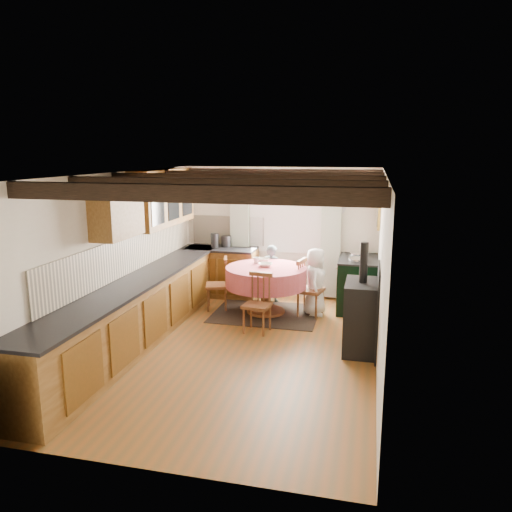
% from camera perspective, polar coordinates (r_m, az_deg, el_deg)
% --- Properties ---
extents(floor, '(3.60, 5.50, 0.00)m').
position_cam_1_polar(floor, '(6.96, -1.54, -10.66)').
color(floor, '#935621').
rests_on(floor, ground).
extents(ceiling, '(3.60, 5.50, 0.00)m').
position_cam_1_polar(ceiling, '(6.43, -1.67, 9.50)').
color(ceiling, white).
rests_on(ceiling, ground).
extents(wall_back, '(3.60, 0.00, 2.40)m').
position_cam_1_polar(wall_back, '(9.22, 2.79, 2.76)').
color(wall_back, silver).
rests_on(wall_back, ground).
extents(wall_front, '(3.60, 0.00, 2.40)m').
position_cam_1_polar(wall_front, '(4.11, -11.64, -9.42)').
color(wall_front, silver).
rests_on(wall_front, ground).
extents(wall_left, '(0.00, 5.50, 2.40)m').
position_cam_1_polar(wall_left, '(7.25, -15.48, -0.21)').
color(wall_left, silver).
rests_on(wall_left, ground).
extents(wall_right, '(0.00, 5.50, 2.40)m').
position_cam_1_polar(wall_right, '(6.38, 14.23, -1.80)').
color(wall_right, silver).
rests_on(wall_right, ground).
extents(beam_a, '(3.60, 0.16, 0.16)m').
position_cam_1_polar(beam_a, '(4.53, -8.24, 7.17)').
color(beam_a, black).
rests_on(beam_a, ceiling).
extents(beam_b, '(3.60, 0.16, 0.16)m').
position_cam_1_polar(beam_b, '(5.47, -4.39, 8.08)').
color(beam_b, black).
rests_on(beam_b, ceiling).
extents(beam_c, '(3.60, 0.16, 0.16)m').
position_cam_1_polar(beam_c, '(6.43, -1.66, 8.69)').
color(beam_c, black).
rests_on(beam_c, ceiling).
extents(beam_d, '(3.60, 0.16, 0.16)m').
position_cam_1_polar(beam_d, '(7.40, 0.36, 9.14)').
color(beam_d, black).
rests_on(beam_d, ceiling).
extents(beam_e, '(3.60, 0.16, 0.16)m').
position_cam_1_polar(beam_e, '(8.38, 1.92, 9.47)').
color(beam_e, black).
rests_on(beam_e, ceiling).
extents(splash_left, '(0.02, 4.50, 0.55)m').
position_cam_1_polar(splash_left, '(7.50, -14.25, 0.25)').
color(splash_left, beige).
rests_on(splash_left, wall_left).
extents(splash_back, '(1.40, 0.02, 0.55)m').
position_cam_1_polar(splash_back, '(9.44, -3.22, 2.97)').
color(splash_back, beige).
rests_on(splash_back, wall_back).
extents(base_cabinet_left, '(0.60, 5.30, 0.88)m').
position_cam_1_polar(base_cabinet_left, '(7.31, -13.07, -6.16)').
color(base_cabinet_left, olive).
rests_on(base_cabinet_left, floor).
extents(base_cabinet_back, '(1.30, 0.60, 0.88)m').
position_cam_1_polar(base_cabinet_back, '(9.34, -3.94, -1.90)').
color(base_cabinet_back, olive).
rests_on(base_cabinet_back, floor).
extents(worktop_left, '(0.64, 5.30, 0.04)m').
position_cam_1_polar(worktop_left, '(7.18, -13.10, -2.68)').
color(worktop_left, black).
rests_on(worktop_left, base_cabinet_left).
extents(worktop_back, '(1.30, 0.64, 0.04)m').
position_cam_1_polar(worktop_back, '(9.22, -4.02, 0.85)').
color(worktop_back, black).
rests_on(worktop_back, base_cabinet_back).
extents(wall_cabinet_glass, '(0.34, 1.80, 0.90)m').
position_cam_1_polar(wall_cabinet_glass, '(8.13, -10.66, 6.65)').
color(wall_cabinet_glass, olive).
rests_on(wall_cabinet_glass, wall_left).
extents(wall_cabinet_solid, '(0.34, 0.90, 0.70)m').
position_cam_1_polar(wall_cabinet_solid, '(6.80, -15.75, 4.96)').
color(wall_cabinet_solid, olive).
rests_on(wall_cabinet_solid, wall_left).
extents(window_frame, '(1.34, 0.03, 1.54)m').
position_cam_1_polar(window_frame, '(9.14, 3.42, 5.20)').
color(window_frame, white).
rests_on(window_frame, wall_back).
extents(window_pane, '(1.20, 0.01, 1.40)m').
position_cam_1_polar(window_pane, '(9.14, 3.43, 5.21)').
color(window_pane, white).
rests_on(window_pane, wall_back).
extents(curtain_left, '(0.35, 0.10, 2.10)m').
position_cam_1_polar(curtain_left, '(9.31, -1.87, 2.23)').
color(curtain_left, '#88A77F').
rests_on(curtain_left, wall_back).
extents(curtain_right, '(0.35, 0.10, 2.10)m').
position_cam_1_polar(curtain_right, '(9.02, 8.61, 1.79)').
color(curtain_right, '#88A77F').
rests_on(curtain_right, wall_back).
extents(curtain_rod, '(2.00, 0.03, 0.03)m').
position_cam_1_polar(curtain_rod, '(9.00, 3.37, 8.93)').
color(curtain_rod, black).
rests_on(curtain_rod, wall_back).
extents(wall_picture, '(0.04, 0.50, 0.60)m').
position_cam_1_polar(wall_picture, '(8.56, 14.04, 5.08)').
color(wall_picture, gold).
rests_on(wall_picture, wall_right).
extents(wall_plate, '(0.30, 0.02, 0.30)m').
position_cam_1_polar(wall_plate, '(9.00, 9.41, 5.60)').
color(wall_plate, silver).
rests_on(wall_plate, wall_back).
extents(rug, '(1.74, 1.35, 0.01)m').
position_cam_1_polar(rug, '(8.36, 1.14, -6.64)').
color(rug, black).
rests_on(rug, floor).
extents(dining_table, '(1.34, 1.34, 0.81)m').
position_cam_1_polar(dining_table, '(8.24, 1.15, -4.03)').
color(dining_table, '#BF567C').
rests_on(dining_table, floor).
extents(chair_near, '(0.44, 0.45, 0.90)m').
position_cam_1_polar(chair_near, '(7.42, 0.12, -5.48)').
color(chair_near, brown).
rests_on(chair_near, floor).
extents(chair_left, '(0.50, 0.49, 0.91)m').
position_cam_1_polar(chair_left, '(8.53, -4.54, -3.17)').
color(chair_left, brown).
rests_on(chair_left, floor).
extents(chair_right, '(0.50, 0.49, 0.95)m').
position_cam_1_polar(chair_right, '(8.18, 6.32, -3.70)').
color(chair_right, brown).
rests_on(chair_right, floor).
extents(aga_range, '(0.65, 1.00, 0.92)m').
position_cam_1_polar(aga_range, '(8.63, 11.63, -3.13)').
color(aga_range, black).
rests_on(aga_range, floor).
extents(cast_iron_stove, '(0.45, 0.75, 1.51)m').
position_cam_1_polar(cast_iron_stove, '(6.80, 12.15, -4.73)').
color(cast_iron_stove, black).
rests_on(cast_iron_stove, floor).
extents(child_far, '(0.44, 0.35, 1.04)m').
position_cam_1_polar(child_far, '(8.92, 1.81, -2.00)').
color(child_far, '#3F545A').
rests_on(child_far, floor).
extents(child_right, '(0.38, 0.56, 1.13)m').
position_cam_1_polar(child_right, '(8.24, 6.84, -2.97)').
color(child_right, white).
rests_on(child_right, floor).
extents(bowl_a, '(0.28, 0.28, 0.06)m').
position_cam_1_polar(bowl_a, '(8.19, 1.09, -1.02)').
color(bowl_a, silver).
rests_on(bowl_a, dining_table).
extents(bowl_b, '(0.29, 0.29, 0.06)m').
position_cam_1_polar(bowl_b, '(8.52, 0.86, -0.48)').
color(bowl_b, silver).
rests_on(bowl_b, dining_table).
extents(cup, '(0.15, 0.15, 0.10)m').
position_cam_1_polar(cup, '(8.41, 0.03, -0.51)').
color(cup, silver).
rests_on(cup, dining_table).
extents(canister_tall, '(0.15, 0.15, 0.26)m').
position_cam_1_polar(canister_tall, '(9.25, -4.78, 1.82)').
color(canister_tall, '#262628').
rests_on(canister_tall, worktop_back).
extents(canister_wide, '(0.19, 0.19, 0.21)m').
position_cam_1_polar(canister_wide, '(9.28, -3.46, 1.70)').
color(canister_wide, '#262628').
rests_on(canister_wide, worktop_back).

